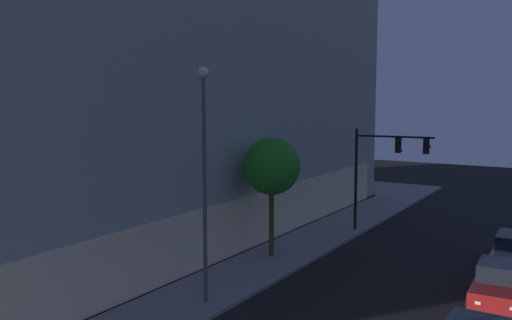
{
  "coord_description": "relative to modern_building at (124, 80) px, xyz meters",
  "views": [
    {
      "loc": [
        -12.25,
        -6.72,
        8.3
      ],
      "look_at": [
        5.66,
        4.36,
        5.95
      ],
      "focal_mm": 38.9,
      "sensor_mm": 36.0,
      "label": 1
    }
  ],
  "objects": [
    {
      "name": "sidewalk_tree",
      "position": [
        -1.78,
        -12.02,
        -4.68
      ],
      "size": [
        2.96,
        2.96,
        6.18
      ],
      "color": "#493E1E",
      "rests_on": "sidewalk_corner"
    },
    {
      "name": "modern_building",
      "position": [
        0.0,
        0.0,
        0.0
      ],
      "size": [
        37.41,
        20.98,
        19.15
      ],
      "color": "#4C4C51",
      "rests_on": "ground"
    },
    {
      "name": "traffic_light_far_corner",
      "position": [
        6.19,
        -15.26,
        -4.88
      ],
      "size": [
        0.59,
        4.72,
        6.3
      ],
      "color": "black",
      "rests_on": "sidewalk_corner"
    },
    {
      "name": "car_red",
      "position": [
        -2.6,
        -23.18,
        -8.65
      ],
      "size": [
        4.17,
        2.37,
        1.69
      ],
      "color": "maroon",
      "rests_on": "ground"
    },
    {
      "name": "street_lamp_sidewalk",
      "position": [
        -8.88,
        -13.1,
        -3.6
      ],
      "size": [
        0.44,
        0.44,
        9.37
      ],
      "color": "#525252",
      "rests_on": "sidewalk_corner"
    }
  ]
}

